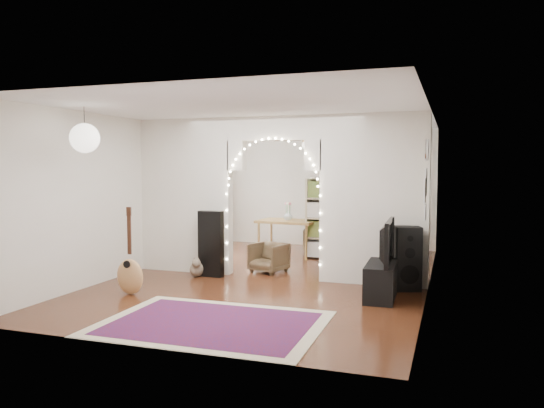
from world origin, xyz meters
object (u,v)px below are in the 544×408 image
(media_console, at_px, (381,281))
(dining_table, at_px, (288,224))
(acoustic_guitar, at_px, (130,262))
(bookcase, at_px, (346,219))
(dining_chair_right, at_px, (269,258))
(floor_speaker, at_px, (407,258))
(dining_chair_left, at_px, (316,240))

(media_console, height_order, dining_table, dining_table)
(acoustic_guitar, height_order, bookcase, bookcase)
(dining_table, bearing_deg, dining_chair_right, -79.24)
(acoustic_guitar, bearing_deg, dining_chair_right, 56.32)
(floor_speaker, height_order, bookcase, bookcase)
(floor_speaker, height_order, dining_chair_right, floor_speaker)
(media_console, height_order, dining_chair_left, dining_chair_left)
(dining_chair_left, bearing_deg, dining_table, -127.11)
(media_console, height_order, dining_chair_right, dining_chair_right)
(media_console, relative_size, dining_chair_right, 1.74)
(floor_speaker, bearing_deg, dining_chair_left, 106.36)
(floor_speaker, xyz_separation_m, media_console, (-0.31, -0.63, -0.23))
(media_console, bearing_deg, acoustic_guitar, -166.60)
(media_console, bearing_deg, dining_chair_right, 147.88)
(floor_speaker, height_order, media_console, floor_speaker)
(dining_chair_left, bearing_deg, bookcase, -54.29)
(bookcase, bearing_deg, dining_table, -157.10)
(floor_speaker, bearing_deg, dining_table, 119.44)
(dining_chair_right, bearing_deg, media_console, -13.55)
(floor_speaker, xyz_separation_m, dining_table, (-2.61, 2.35, 0.20))
(floor_speaker, relative_size, dining_chair_left, 1.73)
(media_console, bearing_deg, bookcase, 107.91)
(dining_table, distance_m, dining_chair_left, 1.00)
(floor_speaker, distance_m, dining_chair_left, 3.85)
(floor_speaker, xyz_separation_m, dining_chair_left, (-2.20, 3.15, -0.23))
(bookcase, relative_size, dining_table, 1.30)
(floor_speaker, bearing_deg, acoustic_guitar, -175.92)
(dining_table, bearing_deg, floor_speaker, -37.21)
(dining_table, xyz_separation_m, dining_chair_left, (0.41, 0.80, -0.43))
(acoustic_guitar, distance_m, bookcase, 4.64)
(media_console, xyz_separation_m, bookcase, (-1.08, 2.98, 0.57))
(bookcase, distance_m, dining_chair_left, 1.28)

